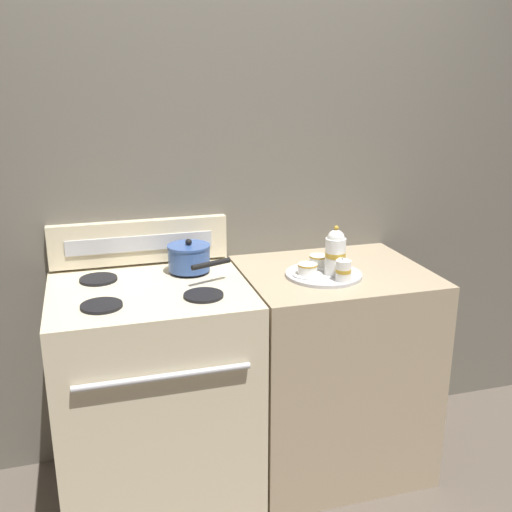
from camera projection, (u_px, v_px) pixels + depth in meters
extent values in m
plane|color=brown|center=(247.00, 472.00, 2.74)|extent=(6.00, 6.00, 0.00)
cube|color=#666056|center=(225.00, 221.00, 2.74)|extent=(6.00, 0.05, 2.20)
cube|color=beige|center=(155.00, 394.00, 2.49)|extent=(0.78, 0.66, 0.94)
cylinder|color=silver|center=(164.00, 377.00, 2.10)|extent=(0.63, 0.02, 0.02)
cylinder|color=black|center=(98.00, 279.00, 2.44)|extent=(0.15, 0.15, 0.01)
cylinder|color=black|center=(190.00, 271.00, 2.54)|extent=(0.15, 0.15, 0.01)
cylinder|color=black|center=(101.00, 306.00, 2.17)|extent=(0.15, 0.15, 0.01)
cylinder|color=black|center=(203.00, 295.00, 2.27)|extent=(0.15, 0.15, 0.01)
cube|color=beige|center=(140.00, 242.00, 2.61)|extent=(0.77, 0.05, 0.19)
cube|color=#B7B7BC|center=(140.00, 243.00, 2.58)|extent=(0.63, 0.01, 0.07)
cube|color=tan|center=(331.00, 369.00, 2.71)|extent=(0.78, 0.66, 0.94)
cylinder|color=#335193|center=(189.00, 259.00, 2.52)|extent=(0.18, 0.18, 0.10)
cylinder|color=#335193|center=(189.00, 246.00, 2.51)|extent=(0.18, 0.18, 0.01)
sphere|color=black|center=(189.00, 242.00, 2.50)|extent=(0.03, 0.03, 0.03)
cylinder|color=black|center=(211.00, 264.00, 2.38)|extent=(0.17, 0.08, 0.02)
cylinder|color=#B2B2B7|center=(324.00, 274.00, 2.50)|extent=(0.32, 0.32, 0.01)
cylinder|color=white|center=(335.00, 256.00, 2.46)|extent=(0.08, 0.08, 0.15)
cylinder|color=gold|center=(335.00, 254.00, 2.46)|extent=(0.09, 0.09, 0.02)
sphere|color=white|center=(336.00, 238.00, 2.44)|extent=(0.07, 0.07, 0.07)
sphere|color=gold|center=(336.00, 228.00, 2.42)|extent=(0.02, 0.02, 0.02)
cone|color=white|center=(342.00, 259.00, 2.40)|extent=(0.03, 0.06, 0.05)
cylinder|color=white|center=(307.00, 275.00, 2.46)|extent=(0.12, 0.12, 0.01)
cylinder|color=white|center=(308.00, 269.00, 2.45)|extent=(0.08, 0.08, 0.04)
cylinder|color=gold|center=(308.00, 265.00, 2.45)|extent=(0.08, 0.08, 0.01)
cylinder|color=white|center=(318.00, 266.00, 2.58)|extent=(0.12, 0.12, 0.01)
cylinder|color=white|center=(319.00, 260.00, 2.57)|extent=(0.08, 0.08, 0.04)
cylinder|color=gold|center=(319.00, 256.00, 2.56)|extent=(0.08, 0.08, 0.01)
cylinder|color=white|center=(343.00, 271.00, 2.39)|extent=(0.06, 0.06, 0.08)
cylinder|color=gold|center=(343.00, 271.00, 2.39)|extent=(0.06, 0.06, 0.02)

